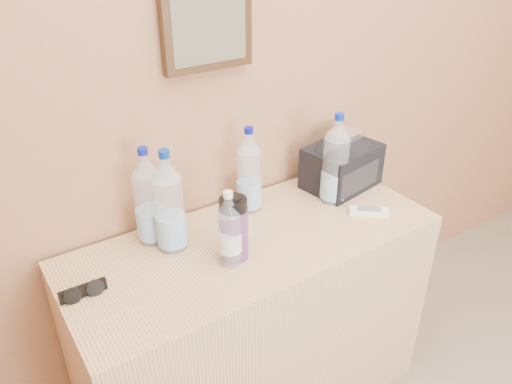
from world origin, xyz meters
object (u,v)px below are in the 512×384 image
pet_small (229,232)px  pet_large_c (249,174)px  foil_packet (345,135)px  dresser (254,325)px  pet_large_b (169,206)px  nalgene_bottle (234,228)px  toiletry_bag (342,164)px  ac_remote (369,212)px  pet_large_a (149,201)px  sunglasses (83,291)px  pet_large_d (335,163)px

pet_small → pet_large_c: bearing=46.6°
foil_packet → dresser: bearing=-164.4°
pet_large_b → nalgene_bottle: (0.14, -0.15, -0.04)m
pet_small → toiletry_bag: (0.61, 0.18, -0.01)m
ac_remote → pet_large_a: bearing=-161.6°
pet_small → sunglasses: (-0.42, 0.09, -0.09)m
nalgene_bottle → ac_remote: (0.52, -0.05, -0.10)m
toiletry_bag → foil_packet: foil_packet is taller
pet_large_a → foil_packet: size_ratio=2.87×
dresser → pet_large_c: (0.09, 0.17, 0.53)m
dresser → pet_large_d: bearing=7.2°
pet_large_d → ac_remote: 0.21m
pet_large_c → ac_remote: size_ratio=2.28×
pet_small → toiletry_bag: 0.63m
sunglasses → toiletry_bag: toiletry_bag is taller
ac_remote → foil_packet: foil_packet is taller
pet_large_d → sunglasses: 0.94m
ac_remote → foil_packet: 0.32m
foil_packet → pet_large_b: bearing=-177.3°
pet_large_d → pet_small: pet_large_d is taller
toiletry_bag → foil_packet: size_ratio=2.40×
pet_large_d → toiletry_bag: (0.10, 0.07, -0.06)m
sunglasses → pet_large_d: bearing=2.2°
pet_large_b → pet_large_c: bearing=10.8°
pet_small → foil_packet: 0.67m
pet_small → pet_large_b: bearing=123.3°
pet_large_b → pet_large_d: (0.62, -0.06, 0.00)m
dresser → sunglasses: sunglasses is taller
dresser → foil_packet: bearing=15.6°
nalgene_bottle → toiletry_bag: nalgene_bottle is taller
pet_large_a → pet_small: bearing=-58.6°
dresser → pet_large_d: pet_large_d is taller
pet_large_a → pet_large_b: pet_large_b is taller
pet_large_c → toiletry_bag: (0.39, -0.05, -0.04)m
toiletry_bag → pet_large_c: bearing=162.9°
pet_large_d → foil_packet: 0.16m
dresser → pet_large_d: 0.66m
pet_large_b → pet_small: pet_large_b is taller
ac_remote → toiletry_bag: (0.06, 0.22, 0.08)m
pet_large_c → foil_packet: (0.42, -0.03, 0.06)m
nalgene_bottle → ac_remote: nalgene_bottle is taller
toiletry_bag → foil_packet: 0.11m
pet_large_d → ac_remote: bearing=-74.4°
pet_large_c → pet_large_d: pet_large_d is taller
pet_large_b → toiletry_bag: (0.72, 0.01, -0.06)m
pet_large_d → pet_small: (-0.51, -0.11, -0.04)m
pet_large_b → sunglasses: pet_large_b is taller
ac_remote → pet_large_c: bearing=-179.0°
pet_large_a → pet_small: (0.15, -0.24, -0.04)m
pet_small → ac_remote: (0.55, -0.04, -0.10)m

